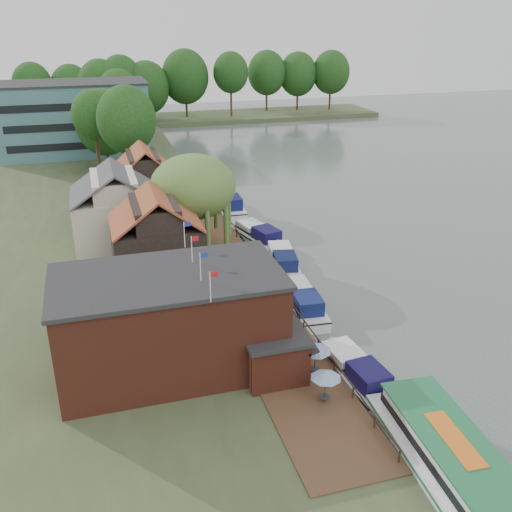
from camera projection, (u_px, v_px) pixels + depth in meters
ground at (369, 338)px, 46.09m from camera, size 260.00×260.00×0.00m
land_bank at (12, 225)px, 68.93m from camera, size 50.00×140.00×1.00m
quay_deck at (241, 286)px, 52.40m from camera, size 6.00×50.00×0.10m
quay_rail at (268, 276)px, 53.37m from camera, size 0.20×49.00×1.00m
pub at (199, 318)px, 39.73m from camera, size 20.00×11.00×7.30m
hotel_block at (74, 118)px, 99.20m from camera, size 25.40×12.40×12.30m
cottage_a at (156, 236)px, 52.45m from camera, size 8.60×7.60×8.50m
cottage_b at (116, 206)px, 60.48m from camera, size 9.60×8.60×8.50m
cottage_c at (145, 181)px, 69.44m from camera, size 7.60×7.60×8.50m
willow at (194, 206)px, 57.64m from camera, size 8.60×8.60×10.43m
umbrella_0 at (325, 386)px, 36.41m from camera, size 2.00×2.00×2.38m
umbrella_1 at (315, 359)px, 39.29m from camera, size 2.24×2.24×2.38m
umbrella_2 at (286, 333)px, 42.45m from camera, size 2.00×2.00×2.38m
umbrella_3 at (279, 315)px, 44.96m from camera, size 2.25×2.25×2.38m
umbrella_4 at (258, 295)px, 48.03m from camera, size 1.95×1.95×2.38m
umbrella_5 at (255, 282)px, 50.35m from camera, size 2.42×2.42×2.38m
umbrella_6 at (253, 272)px, 52.24m from camera, size 2.26×2.26×2.38m
cruiser_0 at (354, 369)px, 40.17m from camera, size 4.00×9.75×2.28m
cruiser_1 at (301, 299)px, 49.83m from camera, size 3.93×10.02×2.37m
cruiser_2 at (282, 259)px, 57.90m from camera, size 4.82×10.10×2.34m
cruiser_3 at (258, 234)px, 64.34m from camera, size 5.55×10.36×2.39m
cruiser_4 at (228, 202)px, 74.55m from camera, size 3.93×11.01×2.68m
tour_boat at (458, 472)px, 30.47m from camera, size 5.17×15.48×3.33m
swan at (403, 455)px, 33.68m from camera, size 0.44×0.44×0.44m
bank_tree_0 at (128, 140)px, 76.89m from camera, size 7.88×7.88×14.55m
bank_tree_1 at (96, 137)px, 81.43m from camera, size 6.16×6.16×13.44m
bank_tree_2 at (105, 130)px, 89.08m from camera, size 8.95×8.95×12.49m
bank_tree_3 at (120, 105)px, 109.14m from camera, size 8.33×8.33×13.44m
bank_tree_4 at (102, 97)px, 113.55m from camera, size 8.76×8.76×14.84m
bank_tree_5 at (103, 97)px, 120.47m from camera, size 8.15×8.15×12.97m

